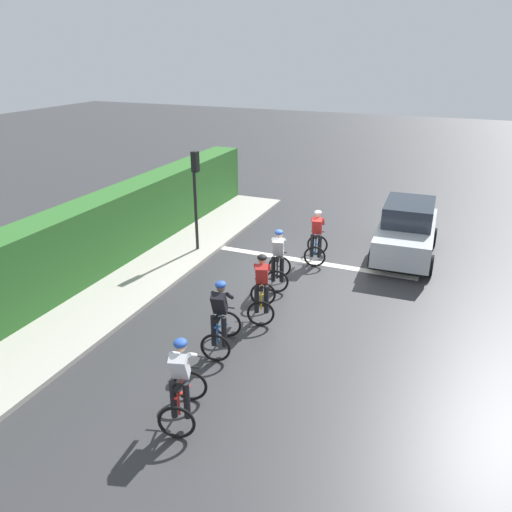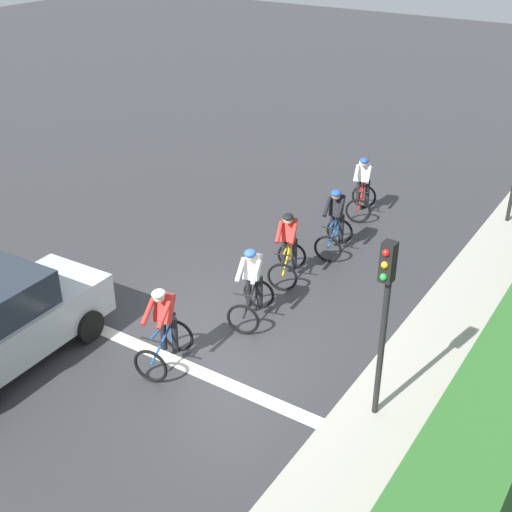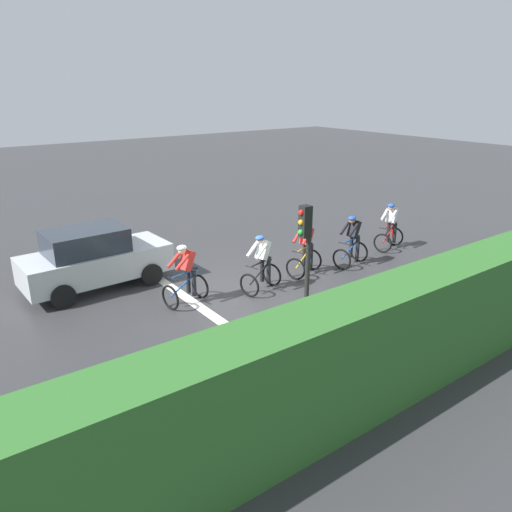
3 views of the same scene
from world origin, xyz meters
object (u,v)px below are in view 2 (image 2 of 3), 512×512
object	(u,v)px
cyclist_lead	(362,187)
cyclist_trailing	(164,329)
cyclist_mid	(288,247)
traffic_light_near_crossing	(384,307)
cyclist_second	(335,222)
cyclist_fourth	(252,286)

from	to	relation	value
cyclist_lead	cyclist_trailing	distance (m)	8.04
cyclist_mid	traffic_light_near_crossing	world-z (taller)	traffic_light_near_crossing
cyclist_second	traffic_light_near_crossing	bearing A→B (deg)	-56.46
cyclist_trailing	cyclist_mid	bearing A→B (deg)	86.15
cyclist_lead	cyclist_trailing	world-z (taller)	same
cyclist_second	cyclist_fourth	bearing A→B (deg)	-90.68
cyclist_trailing	traffic_light_near_crossing	size ratio (longest dim) A/B	0.50
cyclist_fourth	traffic_light_near_crossing	xyz separation A→B (m)	(3.34, -1.39, 1.43)
cyclist_second	cyclist_trailing	size ratio (longest dim) A/B	1.00
cyclist_second	cyclist_trailing	bearing A→B (deg)	-95.51
cyclist_second	traffic_light_near_crossing	size ratio (longest dim) A/B	0.50
cyclist_trailing	cyclist_lead	bearing A→B (deg)	88.81
cyclist_mid	cyclist_trailing	xyz separation A→B (m)	(-0.27, -3.96, 0.00)
cyclist_mid	cyclist_fourth	bearing A→B (deg)	-82.50
cyclist_mid	cyclist_fourth	xyz separation A→B (m)	(0.24, -1.84, 0.00)
cyclist_fourth	traffic_light_near_crossing	world-z (taller)	traffic_light_near_crossing
traffic_light_near_crossing	cyclist_fourth	bearing A→B (deg)	157.36
cyclist_second	cyclist_mid	size ratio (longest dim) A/B	1.00
cyclist_trailing	cyclist_second	bearing A→B (deg)	84.49
cyclist_lead	cyclist_fourth	bearing A→B (deg)	-86.71
cyclist_lead	cyclist_fourth	size ratio (longest dim) A/B	1.00
cyclist_second	cyclist_fourth	world-z (taller)	same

